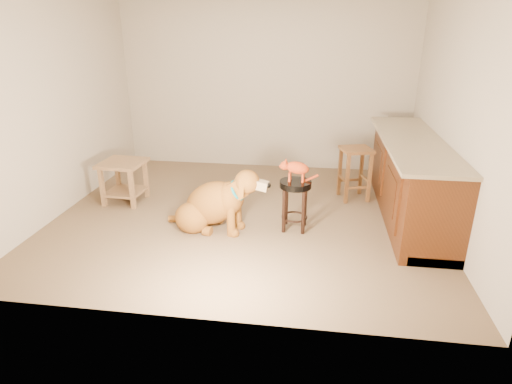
# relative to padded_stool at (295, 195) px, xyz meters

# --- Properties ---
(floor) EXTENTS (4.50, 4.00, 0.01)m
(floor) POSITION_rel_padded_stool_xyz_m (-0.61, 0.28, -0.41)
(floor) COLOR brown
(floor) RESTS_ON ground
(room_shell) EXTENTS (4.54, 4.04, 2.62)m
(room_shell) POSITION_rel_padded_stool_xyz_m (-0.61, 0.28, 1.27)
(room_shell) COLOR #AB9F8A
(room_shell) RESTS_ON ground
(cabinet_run) EXTENTS (0.70, 2.56, 0.94)m
(cabinet_run) POSITION_rel_padded_stool_xyz_m (1.34, 0.58, 0.03)
(cabinet_run) COLOR #421F0B
(cabinet_run) RESTS_ON ground
(padded_stool) EXTENTS (0.35, 0.35, 0.57)m
(padded_stool) POSITION_rel_padded_stool_xyz_m (0.00, 0.00, 0.00)
(padded_stool) COLOR black
(padded_stool) RESTS_ON ground
(wood_stool) EXTENTS (0.46, 0.46, 0.69)m
(wood_stool) POSITION_rel_padded_stool_xyz_m (0.72, 1.03, -0.05)
(wood_stool) COLOR brown
(wood_stool) RESTS_ON ground
(side_table) EXTENTS (0.55, 0.55, 0.55)m
(side_table) POSITION_rel_padded_stool_xyz_m (-2.23, 0.50, -0.05)
(side_table) COLOR brown
(side_table) RESTS_ON ground
(golden_retriever) EXTENTS (1.23, 0.67, 0.79)m
(golden_retriever) POSITION_rel_padded_stool_xyz_m (-0.90, -0.12, -0.11)
(golden_retriever) COLOR brown
(golden_retriever) RESTS_ON ground
(tabby_kitten) EXTENTS (0.44, 0.15, 0.27)m
(tabby_kitten) POSITION_rel_padded_stool_xyz_m (-0.01, 0.00, 0.31)
(tabby_kitten) COLOR #9F310F
(tabby_kitten) RESTS_ON padded_stool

